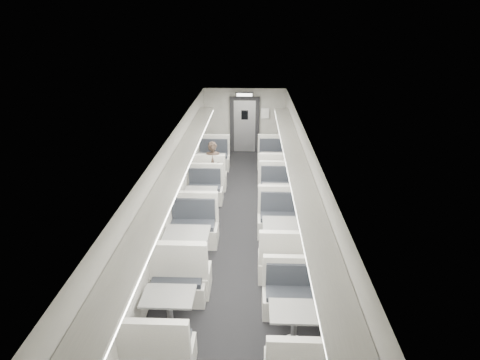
# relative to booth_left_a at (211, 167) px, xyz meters

# --- Properties ---
(room) EXTENTS (3.24, 12.24, 2.64)m
(room) POSITION_rel_booth_left_a_xyz_m (1.00, -3.33, 0.82)
(room) COLOR black
(room) RESTS_ON ground
(booth_left_a) EXTENTS (1.06, 2.15, 1.15)m
(booth_left_a) POSITION_rel_booth_left_a_xyz_m (0.00, 0.00, 0.00)
(booth_left_a) COLOR #A9A79F
(booth_left_a) RESTS_ON room
(booth_left_b) EXTENTS (1.00, 2.02, 1.08)m
(booth_left_b) POSITION_rel_booth_left_a_xyz_m (0.00, -2.43, -0.02)
(booth_left_b) COLOR #A9A79F
(booth_left_b) RESTS_ON room
(booth_left_c) EXTENTS (1.10, 2.23, 1.19)m
(booth_left_c) POSITION_rel_booth_left_a_xyz_m (0.00, -4.59, 0.01)
(booth_left_c) COLOR #A9A79F
(booth_left_c) RESTS_ON room
(booth_left_d) EXTENTS (1.01, 2.04, 1.09)m
(booth_left_d) POSITION_rel_booth_left_a_xyz_m (0.00, -6.37, -0.02)
(booth_left_d) COLOR #A9A79F
(booth_left_d) RESTS_ON room
(booth_right_a) EXTENTS (1.02, 2.07, 1.11)m
(booth_right_a) POSITION_rel_booth_left_a_xyz_m (2.00, 0.26, -0.01)
(booth_right_a) COLOR #A9A79F
(booth_right_a) RESTS_ON room
(booth_right_b) EXTENTS (1.00, 2.02, 1.08)m
(booth_right_b) POSITION_rel_booth_left_a_xyz_m (2.00, -2.18, -0.02)
(booth_right_b) COLOR #A9A79F
(booth_right_b) RESTS_ON room
(booth_right_c) EXTENTS (1.08, 2.20, 1.18)m
(booth_right_c) POSITION_rel_booth_left_a_xyz_m (2.00, -4.13, 0.01)
(booth_right_c) COLOR #A9A79F
(booth_right_c) RESTS_ON room
(booth_right_d) EXTENTS (0.96, 1.94, 1.04)m
(booth_right_d) POSITION_rel_booth_left_a_xyz_m (2.00, -6.60, -0.04)
(booth_right_d) COLOR #A9A79F
(booth_right_d) RESTS_ON room
(passenger) EXTENTS (0.58, 0.40, 1.52)m
(passenger) POSITION_rel_booth_left_a_xyz_m (0.18, -0.98, 0.38)
(passenger) COLOR black
(passenger) RESTS_ON room
(window_a) EXTENTS (0.02, 1.18, 0.84)m
(window_a) POSITION_rel_booth_left_a_xyz_m (-0.49, 0.07, 0.97)
(window_a) COLOR black
(window_a) RESTS_ON room
(window_b) EXTENTS (0.02, 1.18, 0.84)m
(window_b) POSITION_rel_booth_left_a_xyz_m (-0.49, -2.13, 0.97)
(window_b) COLOR black
(window_b) RESTS_ON room
(window_c) EXTENTS (0.02, 1.18, 0.84)m
(window_c) POSITION_rel_booth_left_a_xyz_m (-0.49, -4.33, 0.97)
(window_c) COLOR black
(window_c) RESTS_ON room
(window_d) EXTENTS (0.02, 1.18, 0.84)m
(window_d) POSITION_rel_booth_left_a_xyz_m (-0.49, -6.53, 0.97)
(window_d) COLOR black
(window_d) RESTS_ON room
(luggage_rack_left) EXTENTS (0.46, 10.40, 0.09)m
(luggage_rack_left) POSITION_rel_booth_left_a_xyz_m (-0.24, -3.63, 1.53)
(luggage_rack_left) COLOR #A9A79F
(luggage_rack_left) RESTS_ON room
(luggage_rack_right) EXTENTS (0.46, 10.40, 0.09)m
(luggage_rack_right) POSITION_rel_booth_left_a_xyz_m (2.24, -3.63, 1.53)
(luggage_rack_right) COLOR #A9A79F
(luggage_rack_right) RESTS_ON room
(vestibule_door) EXTENTS (1.10, 0.13, 2.10)m
(vestibule_door) POSITION_rel_booth_left_a_xyz_m (1.00, 2.60, 0.66)
(vestibule_door) COLOR black
(vestibule_door) RESTS_ON room
(exit_sign) EXTENTS (0.62, 0.12, 0.16)m
(exit_sign) POSITION_rel_booth_left_a_xyz_m (1.00, 2.11, 1.90)
(exit_sign) COLOR black
(exit_sign) RESTS_ON room
(wall_notice) EXTENTS (0.32, 0.02, 0.40)m
(wall_notice) POSITION_rel_booth_left_a_xyz_m (1.75, 2.59, 1.12)
(wall_notice) COLOR white
(wall_notice) RESTS_ON room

